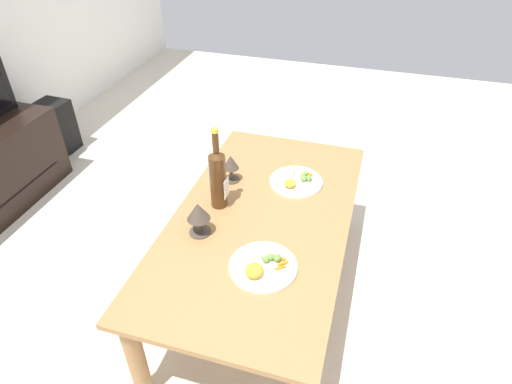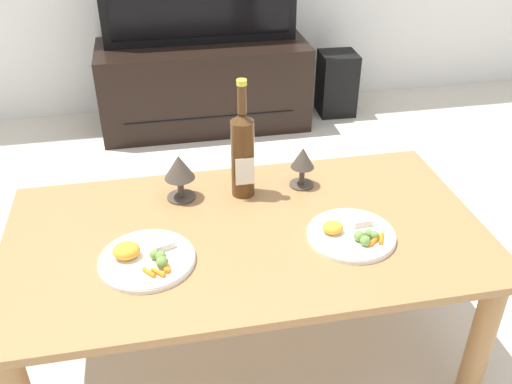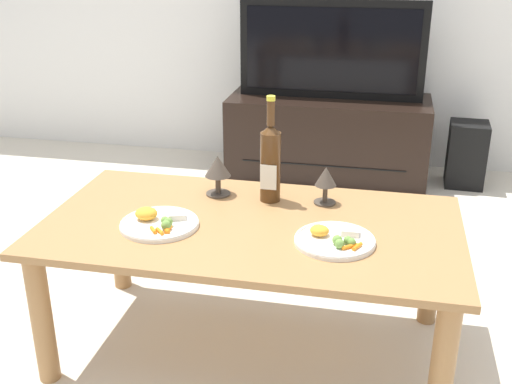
{
  "view_description": "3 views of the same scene",
  "coord_description": "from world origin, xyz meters",
  "px_view_note": "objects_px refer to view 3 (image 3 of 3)",
  "views": [
    {
      "loc": [
        -1.38,
        -0.39,
        1.69
      ],
      "look_at": [
        0.04,
        0.04,
        0.58
      ],
      "focal_mm": 30.48,
      "sensor_mm": 36.0,
      "label": 1
    },
    {
      "loc": [
        -0.23,
        -1.29,
        1.45
      ],
      "look_at": [
        0.04,
        0.08,
        0.57
      ],
      "focal_mm": 39.51,
      "sensor_mm": 36.0,
      "label": 2
    },
    {
      "loc": [
        0.41,
        -1.83,
        1.37
      ],
      "look_at": [
        0.0,
        0.07,
        0.58
      ],
      "focal_mm": 43.98,
      "sensor_mm": 36.0,
      "label": 3
    }
  ],
  "objects_px": {
    "dining_table": "(251,244)",
    "floor_speaker": "(466,154)",
    "tv_stand": "(328,137)",
    "tv_screen": "(332,50)",
    "goblet_left": "(218,168)",
    "dinner_plate_left": "(159,222)",
    "goblet_right": "(326,179)",
    "dinner_plate_right": "(335,239)",
    "wine_bottle": "(270,160)"
  },
  "relations": [
    {
      "from": "dining_table",
      "to": "goblet_left",
      "type": "xyz_separation_m",
      "value": [
        -0.17,
        0.21,
        0.18
      ]
    },
    {
      "from": "tv_stand",
      "to": "dinner_plate_left",
      "type": "xyz_separation_m",
      "value": [
        -0.36,
        -1.88,
        0.26
      ]
    },
    {
      "from": "floor_speaker",
      "to": "goblet_right",
      "type": "bearing_deg",
      "value": -110.52
    },
    {
      "from": "goblet_left",
      "to": "goblet_right",
      "type": "xyz_separation_m",
      "value": [
        0.39,
        0.0,
        -0.01
      ]
    },
    {
      "from": "dining_table",
      "to": "goblet_right",
      "type": "height_order",
      "value": "goblet_right"
    },
    {
      "from": "wine_bottle",
      "to": "goblet_right",
      "type": "relative_size",
      "value": 2.79
    },
    {
      "from": "wine_bottle",
      "to": "goblet_left",
      "type": "xyz_separation_m",
      "value": [
        -0.19,
        0.01,
        -0.05
      ]
    },
    {
      "from": "tv_screen",
      "to": "goblet_right",
      "type": "height_order",
      "value": "tv_screen"
    },
    {
      "from": "tv_stand",
      "to": "dining_table",
      "type": "bearing_deg",
      "value": -92.46
    },
    {
      "from": "floor_speaker",
      "to": "wine_bottle",
      "type": "relative_size",
      "value": 0.99
    },
    {
      "from": "dining_table",
      "to": "dinner_plate_left",
      "type": "height_order",
      "value": "dinner_plate_left"
    },
    {
      "from": "dining_table",
      "to": "dinner_plate_left",
      "type": "xyz_separation_m",
      "value": [
        -0.29,
        -0.09,
        0.09
      ]
    },
    {
      "from": "goblet_right",
      "to": "goblet_left",
      "type": "bearing_deg",
      "value": -180.0
    },
    {
      "from": "dinner_plate_right",
      "to": "goblet_left",
      "type": "bearing_deg",
      "value": 146.36
    },
    {
      "from": "wine_bottle",
      "to": "goblet_right",
      "type": "height_order",
      "value": "wine_bottle"
    },
    {
      "from": "floor_speaker",
      "to": "goblet_left",
      "type": "bearing_deg",
      "value": -121.38
    },
    {
      "from": "tv_screen",
      "to": "tv_stand",
      "type": "bearing_deg",
      "value": 90.0
    },
    {
      "from": "floor_speaker",
      "to": "dinner_plate_left",
      "type": "height_order",
      "value": "dinner_plate_left"
    },
    {
      "from": "floor_speaker",
      "to": "goblet_left",
      "type": "distance_m",
      "value": 1.95
    },
    {
      "from": "floor_speaker",
      "to": "tv_screen",
      "type": "bearing_deg",
      "value": -177.1
    },
    {
      "from": "dining_table",
      "to": "tv_screen",
      "type": "height_order",
      "value": "tv_screen"
    },
    {
      "from": "goblet_right",
      "to": "dinner_plate_left",
      "type": "xyz_separation_m",
      "value": [
        -0.51,
        -0.3,
        -0.08
      ]
    },
    {
      "from": "wine_bottle",
      "to": "goblet_right",
      "type": "bearing_deg",
      "value": 3.51
    },
    {
      "from": "floor_speaker",
      "to": "goblet_right",
      "type": "distance_m",
      "value": 1.77
    },
    {
      "from": "tv_stand",
      "to": "tv_screen",
      "type": "distance_m",
      "value": 0.52
    },
    {
      "from": "tv_screen",
      "to": "dinner_plate_left",
      "type": "distance_m",
      "value": 1.93
    },
    {
      "from": "goblet_left",
      "to": "goblet_right",
      "type": "height_order",
      "value": "goblet_left"
    },
    {
      "from": "tv_stand",
      "to": "dinner_plate_left",
      "type": "distance_m",
      "value": 1.94
    },
    {
      "from": "goblet_left",
      "to": "dinner_plate_right",
      "type": "height_order",
      "value": "goblet_left"
    },
    {
      "from": "dining_table",
      "to": "tv_screen",
      "type": "relative_size",
      "value": 1.29
    },
    {
      "from": "floor_speaker",
      "to": "tv_stand",
      "type": "bearing_deg",
      "value": -177.27
    },
    {
      "from": "goblet_left",
      "to": "floor_speaker",
      "type": "bearing_deg",
      "value": 56.43
    },
    {
      "from": "dinner_plate_left",
      "to": "dinner_plate_right",
      "type": "bearing_deg",
      "value": -0.17
    },
    {
      "from": "tv_screen",
      "to": "goblet_right",
      "type": "relative_size",
      "value": 7.8
    },
    {
      "from": "goblet_left",
      "to": "goblet_right",
      "type": "bearing_deg",
      "value": 0.0
    },
    {
      "from": "dinner_plate_left",
      "to": "goblet_right",
      "type": "bearing_deg",
      "value": 30.55
    },
    {
      "from": "dining_table",
      "to": "tv_stand",
      "type": "height_order",
      "value": "dining_table"
    },
    {
      "from": "dinner_plate_right",
      "to": "dinner_plate_left",
      "type": "bearing_deg",
      "value": 179.83
    },
    {
      "from": "dining_table",
      "to": "floor_speaker",
      "type": "xyz_separation_m",
      "value": [
        0.89,
        1.8,
        -0.23
      ]
    },
    {
      "from": "dining_table",
      "to": "wine_bottle",
      "type": "xyz_separation_m",
      "value": [
        0.03,
        0.2,
        0.23
      ]
    },
    {
      "from": "dinner_plate_left",
      "to": "dinner_plate_right",
      "type": "distance_m",
      "value": 0.57
    },
    {
      "from": "goblet_right",
      "to": "dinner_plate_right",
      "type": "relative_size",
      "value": 0.54
    },
    {
      "from": "tv_stand",
      "to": "goblet_left",
      "type": "height_order",
      "value": "goblet_left"
    },
    {
      "from": "tv_stand",
      "to": "dinner_plate_right",
      "type": "distance_m",
      "value": 1.91
    },
    {
      "from": "goblet_right",
      "to": "dinner_plate_left",
      "type": "height_order",
      "value": "goblet_right"
    },
    {
      "from": "tv_stand",
      "to": "floor_speaker",
      "type": "bearing_deg",
      "value": 0.54
    },
    {
      "from": "goblet_right",
      "to": "dinner_plate_left",
      "type": "distance_m",
      "value": 0.6
    },
    {
      "from": "tv_stand",
      "to": "dinner_plate_left",
      "type": "height_order",
      "value": "dinner_plate_left"
    },
    {
      "from": "tv_screen",
      "to": "goblet_left",
      "type": "bearing_deg",
      "value": -98.85
    },
    {
      "from": "tv_stand",
      "to": "goblet_right",
      "type": "height_order",
      "value": "goblet_right"
    }
  ]
}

